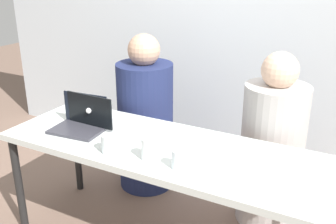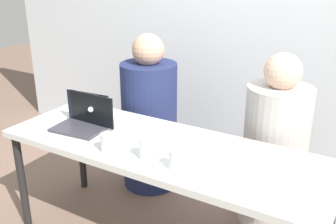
% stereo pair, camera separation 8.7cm
% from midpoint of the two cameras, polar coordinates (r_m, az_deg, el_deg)
% --- Properties ---
extents(back_wall, '(4.96, 0.10, 2.39)m').
position_cam_midpoint_polar(back_wall, '(3.22, 9.79, 12.14)').
color(back_wall, silver).
rests_on(back_wall, ground).
extents(desk, '(1.91, 0.66, 0.70)m').
position_cam_midpoint_polar(desk, '(2.26, -1.92, -6.26)').
color(desk, silver).
rests_on(desk, ground).
extents(person_on_left, '(0.46, 0.46, 1.20)m').
position_cam_midpoint_polar(person_on_left, '(3.00, -4.12, -1.42)').
color(person_on_left, navy).
rests_on(person_on_left, ground).
extents(person_on_right, '(0.47, 0.47, 1.18)m').
position_cam_midpoint_polar(person_on_right, '(2.66, 13.90, -5.42)').
color(person_on_right, '#B2ACA9').
rests_on(person_on_right, ground).
extents(laptop_back_left, '(0.34, 0.25, 0.21)m').
position_cam_midpoint_polar(laptop_back_left, '(2.55, -11.10, -0.72)').
color(laptop_back_left, silver).
rests_on(laptop_back_left, desk).
extents(laptop_front_left, '(0.33, 0.26, 0.21)m').
position_cam_midpoint_polar(laptop_front_left, '(2.49, -13.62, -1.48)').
color(laptop_front_left, '#36353E').
rests_on(laptop_front_left, desk).
extents(water_glass_right, '(0.06, 0.06, 0.10)m').
position_cam_midpoint_polar(water_glass_right, '(1.97, 0.17, -7.07)').
color(water_glass_right, silver).
rests_on(water_glass_right, desk).
extents(water_glass_center, '(0.07, 0.07, 0.12)m').
position_cam_midpoint_polar(water_glass_center, '(2.06, -4.20, -5.58)').
color(water_glass_center, white).
rests_on(water_glass_center, desk).
extents(water_glass_left, '(0.07, 0.07, 0.10)m').
position_cam_midpoint_polar(water_glass_left, '(2.16, -9.84, -4.74)').
color(water_glass_left, silver).
rests_on(water_glass_left, desk).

